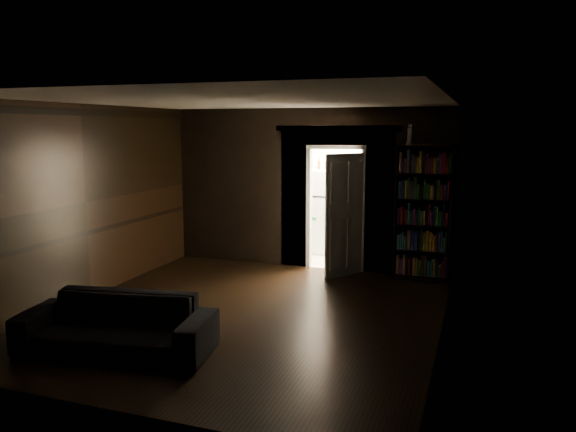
% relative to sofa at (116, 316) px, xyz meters
% --- Properties ---
extents(ground, '(5.50, 5.50, 0.00)m').
position_rel_sofa_xyz_m(ground, '(0.86, 1.62, -0.41)').
color(ground, black).
rests_on(ground, ground).
extents(room_walls, '(5.02, 5.61, 2.84)m').
position_rel_sofa_xyz_m(room_walls, '(0.85, 2.69, 1.27)').
color(room_walls, black).
rests_on(room_walls, ground).
extents(kitchen_alcove, '(2.20, 1.80, 2.60)m').
position_rel_sofa_xyz_m(kitchen_alcove, '(1.36, 5.49, 0.80)').
color(kitchen_alcove, beige).
rests_on(kitchen_alcove, ground).
extents(sofa, '(2.24, 1.23, 0.82)m').
position_rel_sofa_xyz_m(sofa, '(0.00, 0.00, 0.00)').
color(sofa, black).
rests_on(sofa, ground).
extents(bookshelf, '(0.95, 0.50, 2.20)m').
position_rel_sofa_xyz_m(bookshelf, '(2.86, 4.21, 0.69)').
color(bookshelf, black).
rests_on(bookshelf, ground).
extents(refrigerator, '(0.83, 0.78, 1.65)m').
position_rel_sofa_xyz_m(refrigerator, '(0.86, 5.65, 0.42)').
color(refrigerator, white).
rests_on(refrigerator, ground).
extents(door, '(0.48, 0.76, 2.05)m').
position_rel_sofa_xyz_m(door, '(1.61, 3.98, 0.62)').
color(door, silver).
rests_on(door, ground).
extents(figurine, '(0.11, 0.11, 0.32)m').
position_rel_sofa_xyz_m(figurine, '(2.61, 4.18, 1.95)').
color(figurine, silver).
rests_on(figurine, bookshelf).
extents(bottles, '(0.62, 0.12, 0.25)m').
position_rel_sofa_xyz_m(bottles, '(0.93, 5.59, 1.36)').
color(bottles, black).
rests_on(bottles, refrigerator).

